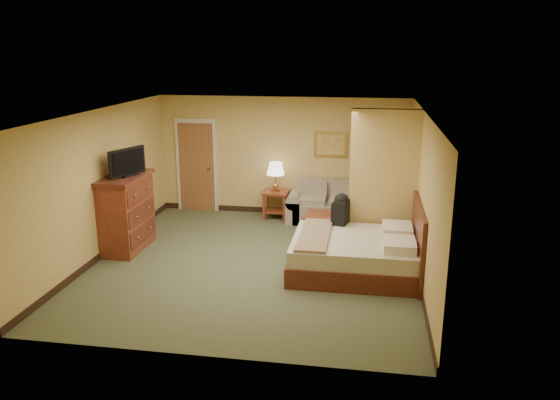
% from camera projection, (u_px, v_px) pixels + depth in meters
% --- Properties ---
extents(floor, '(6.00, 6.00, 0.00)m').
position_uv_depth(floor, '(255.00, 263.00, 9.48)').
color(floor, '#484F33').
rests_on(floor, ground).
extents(ceiling, '(6.00, 6.00, 0.00)m').
position_uv_depth(ceiling, '(253.00, 113.00, 8.77)').
color(ceiling, white).
rests_on(ceiling, back_wall).
extents(back_wall, '(5.50, 0.02, 2.60)m').
position_uv_depth(back_wall, '(282.00, 157.00, 11.98)').
color(back_wall, tan).
rests_on(back_wall, floor).
extents(left_wall, '(0.02, 6.00, 2.60)m').
position_uv_depth(left_wall, '(101.00, 184.00, 9.55)').
color(left_wall, tan).
rests_on(left_wall, floor).
extents(right_wall, '(0.02, 6.00, 2.60)m').
position_uv_depth(right_wall, '(423.00, 198.00, 8.70)').
color(right_wall, tan).
rests_on(right_wall, floor).
extents(partition, '(1.20, 0.15, 2.60)m').
position_uv_depth(partition, '(383.00, 183.00, 9.67)').
color(partition, tan).
rests_on(partition, floor).
extents(door, '(0.94, 0.16, 2.10)m').
position_uv_depth(door, '(197.00, 166.00, 12.32)').
color(door, beige).
rests_on(door, floor).
extents(baseboard, '(5.50, 0.02, 0.12)m').
position_uv_depth(baseboard, '(282.00, 211.00, 12.30)').
color(baseboard, black).
rests_on(baseboard, floor).
extents(loveseat, '(1.73, 0.81, 0.88)m').
position_uv_depth(loveseat, '(328.00, 208.00, 11.68)').
color(loveseat, gray).
rests_on(loveseat, floor).
extents(side_table, '(0.55, 0.55, 0.60)m').
position_uv_depth(side_table, '(276.00, 200.00, 11.90)').
color(side_table, maroon).
rests_on(side_table, floor).
extents(table_lamp, '(0.38, 0.38, 0.64)m').
position_uv_depth(table_lamp, '(276.00, 169.00, 11.71)').
color(table_lamp, '#AB763F').
rests_on(table_lamp, side_table).
extents(coffee_table, '(0.77, 0.77, 0.44)m').
position_uv_depth(coffee_table, '(322.00, 221.00, 10.76)').
color(coffee_table, maroon).
rests_on(coffee_table, floor).
extents(wall_picture, '(0.72, 0.04, 0.56)m').
position_uv_depth(wall_picture, '(331.00, 145.00, 11.71)').
color(wall_picture, '#B78E3F').
rests_on(wall_picture, back_wall).
extents(dresser, '(0.69, 1.31, 1.40)m').
position_uv_depth(dresser, '(126.00, 212.00, 9.98)').
color(dresser, maroon).
rests_on(dresser, floor).
extents(tv, '(0.36, 0.78, 0.50)m').
position_uv_depth(tv, '(127.00, 163.00, 9.71)').
color(tv, black).
rests_on(tv, dresser).
extents(bed, '(2.18, 1.85, 1.20)m').
position_uv_depth(bed, '(361.00, 254.00, 9.01)').
color(bed, '#4A1B11').
rests_on(bed, floor).
extents(backpack, '(0.29, 0.37, 0.56)m').
position_uv_depth(backpack, '(341.00, 208.00, 9.62)').
color(backpack, black).
rests_on(backpack, bed).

